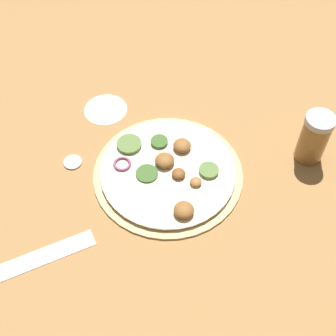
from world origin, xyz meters
TOP-DOWN VIEW (x-y plane):
  - ground_plane at (0.00, 0.00)m, footprint 3.00×3.00m
  - pizza at (0.00, -0.00)m, footprint 0.28×0.28m
  - spice_jar at (-0.27, -0.06)m, footprint 0.05×0.05m
  - loose_cap at (0.19, -0.02)m, footprint 0.04×0.04m
  - flour_patch at (0.14, -0.16)m, footprint 0.09×0.09m

SIDE VIEW (x-z plane):
  - ground_plane at x=0.00m, z-range 0.00..0.00m
  - flour_patch at x=0.14m, z-range 0.00..0.00m
  - loose_cap at x=0.19m, z-range 0.00..0.01m
  - pizza at x=0.00m, z-range -0.01..0.02m
  - spice_jar at x=-0.27m, z-range 0.00..0.11m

